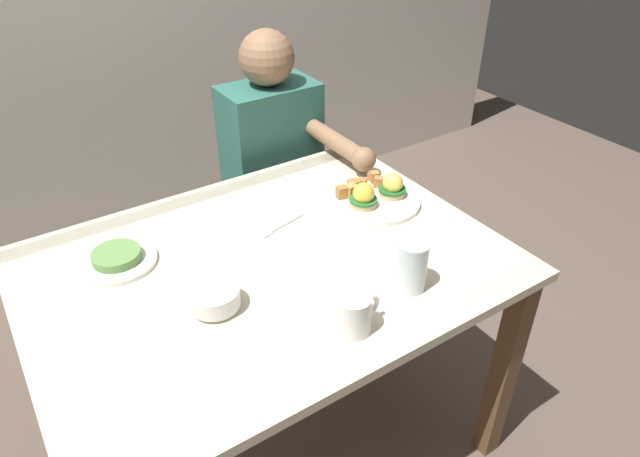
# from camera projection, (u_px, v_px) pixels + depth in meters

# --- Properties ---
(ground_plane) EXTENTS (6.00, 6.00, 0.00)m
(ground_plane) POSITION_uv_depth(u_px,v_px,m) (278.00, 438.00, 1.89)
(ground_plane) COLOR brown
(dining_table) EXTENTS (1.20, 0.90, 0.74)m
(dining_table) POSITION_uv_depth(u_px,v_px,m) (269.00, 292.00, 1.53)
(dining_table) COLOR beige
(dining_table) RESTS_ON ground_plane
(eggs_benedict_plate) EXTENTS (0.27, 0.27, 0.09)m
(eggs_benedict_plate) POSITION_uv_depth(u_px,v_px,m) (375.00, 196.00, 1.70)
(eggs_benedict_plate) COLOR white
(eggs_benedict_plate) RESTS_ON dining_table
(fruit_bowl) EXTENTS (0.12, 0.12, 0.05)m
(fruit_bowl) POSITION_uv_depth(u_px,v_px,m) (214.00, 298.00, 1.31)
(fruit_bowl) COLOR white
(fruit_bowl) RESTS_ON dining_table
(coffee_mug) EXTENTS (0.11, 0.08, 0.09)m
(coffee_mug) POSITION_uv_depth(u_px,v_px,m) (354.00, 312.00, 1.24)
(coffee_mug) COLOR white
(coffee_mug) RESTS_ON dining_table
(fork) EXTENTS (0.16, 0.05, 0.00)m
(fork) POSITION_uv_depth(u_px,v_px,m) (279.00, 227.00, 1.60)
(fork) COLOR silver
(fork) RESTS_ON dining_table
(water_glass_near) EXTENTS (0.07, 0.07, 0.13)m
(water_glass_near) POSITION_uv_depth(u_px,v_px,m) (411.00, 269.00, 1.35)
(water_glass_near) COLOR silver
(water_glass_near) RESTS_ON dining_table
(side_plate) EXTENTS (0.20, 0.20, 0.04)m
(side_plate) POSITION_uv_depth(u_px,v_px,m) (117.00, 259.00, 1.46)
(side_plate) COLOR white
(side_plate) RESTS_ON dining_table
(diner_person) EXTENTS (0.34, 0.54, 1.14)m
(diner_person) POSITION_uv_depth(u_px,v_px,m) (277.00, 165.00, 2.11)
(diner_person) COLOR #33333D
(diner_person) RESTS_ON ground_plane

